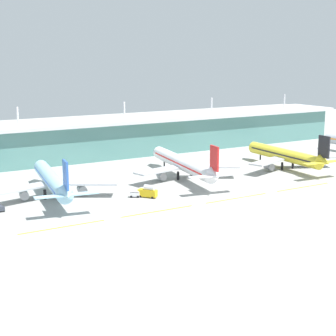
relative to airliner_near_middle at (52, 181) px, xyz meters
name	(u,v)px	position (x,y,z in m)	size (l,w,h in m)	color
ground_plane	(241,196)	(61.58, -35.06, -6.45)	(600.00, 600.00, 0.00)	#9E9E99
terminal_building	(120,136)	(61.58, 69.29, 3.68)	(288.00, 34.00, 28.86)	slate
airliner_near_middle	(52,181)	(0.00, 0.00, 0.00)	(48.20, 62.87, 18.90)	#9ED1EA
airliner_center	(184,164)	(59.42, 1.97, 0.01)	(48.16, 68.46, 18.90)	white
airliner_far_middle	(286,155)	(112.04, -5.05, -0.01)	(48.71, 58.67, 18.90)	yellow
taxiway_stripe_west	(63,227)	(-9.42, -36.36, -6.43)	(28.00, 0.70, 0.04)	yellow
taxiway_stripe_mid_west	(158,211)	(24.58, -36.36, -6.43)	(28.00, 0.70, 0.04)	yellow
taxiway_stripe_centre	(236,198)	(58.58, -36.36, -6.43)	(28.00, 0.70, 0.04)	yellow
taxiway_stripe_mid_east	(303,187)	(92.58, -36.36, -6.43)	(28.00, 0.70, 0.04)	yellow
baggage_cart	(135,194)	(26.51, -15.68, -5.18)	(4.00, 3.52, 2.48)	silver
fuel_truck	(148,192)	(30.67, -18.43, -4.19)	(6.41, 7.31, 4.95)	gold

